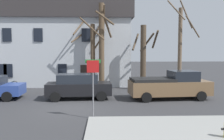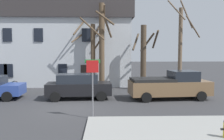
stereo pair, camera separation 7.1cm
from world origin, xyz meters
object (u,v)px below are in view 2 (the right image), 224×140
Objects in this scene: tree_bare_mid at (102,45)px; street_sign_pole at (93,78)px; pickup_truck_brown at (170,85)px; building_main at (61,41)px; bicycle_leaning at (8,85)px; tree_bare_near at (93,50)px; tree_bare_far at (144,56)px; car_black_wagon at (79,86)px; tree_bare_end at (181,45)px.

tree_bare_mid is 2.51× the size of street_sign_pole.
street_sign_pole is (-5.20, -4.84, 1.11)m from pickup_truck_brown.
building_main is 7.08m from tree_bare_mid.
bicycle_leaning is at bearing 129.78° from street_sign_pole.
tree_bare_near is 1.27× the size of pickup_truck_brown.
building_main is at bearing 144.58° from tree_bare_far.
car_black_wagon is 1.55× the size of street_sign_pole.
tree_bare_mid is (0.82, -0.41, 0.47)m from tree_bare_near.
building_main is 2.04× the size of tree_bare_near.
street_sign_pole is at bearing -50.22° from bicycle_leaning.
car_black_wagon is 6.44m from pickup_truck_brown.
tree_bare_near is at bearing 178.58° from tree_bare_end.
street_sign_pole is (1.24, -5.02, 1.15)m from car_black_wagon.
tree_bare_far is at bearing -35.42° from building_main.
tree_bare_near reaches higher than bicycle_leaning.
tree_bare_end is (7.75, -0.19, 0.46)m from tree_bare_near.
pickup_truck_brown is (4.83, -4.19, -2.93)m from tree_bare_mid.
car_black_wagon is at bearing -111.75° from tree_bare_mid.
street_sign_pole is at bearing -92.30° from tree_bare_mid.
tree_bare_far is 4.61m from pickup_truck_brown.
tree_bare_near is at bearing -0.49° from bicycle_leaning.
building_main is 8.72× the size of bicycle_leaning.
tree_bare_mid reaches higher than street_sign_pole.
tree_bare_end is at bearing 26.36° from car_black_wagon.
car_black_wagon is (-5.20, -3.79, -2.05)m from tree_bare_far.
tree_bare_mid is 1.61× the size of car_black_wagon.
building_main is at bearing 155.09° from tree_bare_end.
tree_bare_end reaches higher than pickup_truck_brown.
building_main reaches higher than pickup_truck_brown.
tree_bare_near is 1.03m from tree_bare_mid.
tree_bare_end is at bearing 51.72° from street_sign_pole.
tree_bare_end is at bearing -0.96° from bicycle_leaning.
tree_bare_end is 5.69m from pickup_truck_brown.
tree_bare_far is at bearing -3.42° from tree_bare_mid.
car_black_wagon is at bearing -153.64° from tree_bare_end.
tree_bare_end reaches higher than car_black_wagon.
pickup_truck_brown is at bearing -40.88° from tree_bare_mid.
tree_bare_far is (8.03, -5.71, -1.46)m from building_main.
car_black_wagon is at bearing -33.91° from bicycle_leaning.
tree_bare_end is (11.37, -5.28, -0.55)m from building_main.
pickup_truck_brown is (-2.10, -4.41, -2.92)m from tree_bare_end.
tree_bare_near reaches higher than car_black_wagon.
building_main reaches higher than bicycle_leaning.
bicycle_leaning is at bearing 160.42° from pickup_truck_brown.
tree_bare_near is at bearing 92.79° from street_sign_pole.
tree_bare_far is at bearing 107.27° from pickup_truck_brown.
tree_bare_far is (3.60, -0.22, -0.92)m from tree_bare_mid.
bicycle_leaning is (-11.87, 0.69, -2.60)m from tree_bare_far.
pickup_truck_brown is at bearing 42.96° from street_sign_pole.
tree_bare_end is 11.91m from street_sign_pole.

